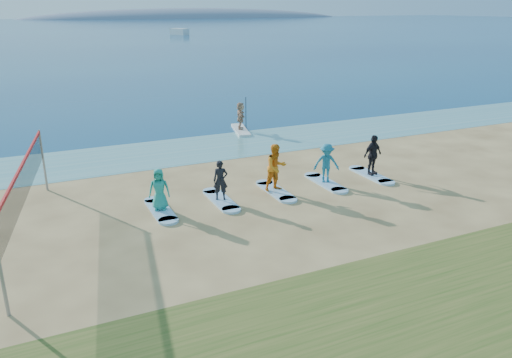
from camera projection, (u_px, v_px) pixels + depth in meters
name	position (u px, v px, depth m)	size (l,w,h in m)	color
ground	(300.00, 224.00, 17.08)	(600.00, 600.00, 0.00)	tan
shallow_water	(200.00, 148.00, 26.07)	(600.00, 600.00, 0.00)	teal
ocean	(43.00, 30.00, 154.11)	(600.00, 600.00, 0.00)	navy
island_ridge	(194.00, 18.00, 311.85)	(220.00, 56.00, 18.00)	slate
volleyball_net	(24.00, 181.00, 15.48)	(1.48, 8.98, 2.50)	gray
paddleboard	(241.00, 130.00, 29.76)	(0.70, 3.00, 0.12)	silver
paddleboarder	(240.00, 116.00, 29.47)	(1.48, 0.47, 1.59)	tan
boat_offshore_b	(179.00, 35.00, 128.79)	(2.08, 5.36, 1.56)	silver
surfboard_0	(161.00, 210.00, 18.10)	(0.70, 2.20, 0.09)	#92BFE3
student_0	(159.00, 189.00, 17.83)	(0.74, 0.48, 1.52)	teal
surfboard_1	(221.00, 200.00, 19.03)	(0.70, 2.20, 0.09)	#92BFE3
student_1	(220.00, 180.00, 18.77)	(0.55, 0.36, 1.52)	black
surfboard_2	(276.00, 191.00, 19.97)	(0.70, 2.20, 0.09)	#92BFE3
student_2	(276.00, 167.00, 19.64)	(0.92, 0.72, 1.89)	orange
surfboard_3	(325.00, 183.00, 20.90)	(0.70, 2.20, 0.09)	#92BFE3
student_3	(326.00, 163.00, 20.62)	(1.06, 0.61, 1.64)	#1C6A88
surfboard_4	(371.00, 175.00, 21.84)	(0.70, 2.20, 0.09)	#92BFE3
student_4	(373.00, 155.00, 21.54)	(1.03, 0.43, 1.76)	black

